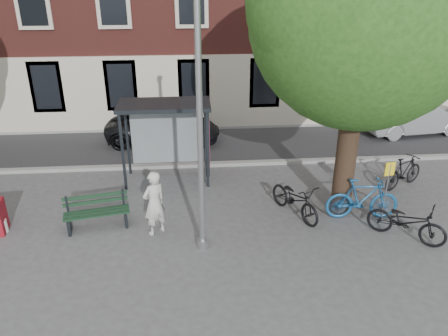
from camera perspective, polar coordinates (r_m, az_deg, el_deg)
name	(u,v)px	position (r m, az deg, el deg)	size (l,w,h in m)	color
ground	(203,248)	(11.13, -2.78, -10.34)	(90.00, 90.00, 0.00)	#4C4C4F
road	(196,146)	(17.34, -3.65, 2.94)	(40.00, 4.00, 0.01)	#28282B
curb_near	(198,165)	(15.48, -3.48, 0.43)	(40.00, 0.25, 0.12)	gray
curb_far	(195,128)	(19.20, -3.80, 5.27)	(40.00, 0.25, 0.12)	gray
lamppost	(200,144)	(9.81, -3.11, 3.14)	(0.28, 0.35, 6.11)	#9EA0A3
tree_right	(368,4)	(11.37, 18.26, 19.64)	(5.76, 5.60, 8.20)	black
bus_shelter	(178,123)	(13.97, -6.08, 5.83)	(2.85, 1.45, 2.62)	#1E2328
painter	(154,203)	(11.38, -9.09, -4.55)	(0.65, 0.42, 1.77)	silver
bench	(97,214)	(12.22, -16.27, -5.73)	(1.77, 0.87, 0.88)	#1E2328
bike_a	(407,221)	(12.11, 22.74, -6.44)	(0.69, 1.97, 1.03)	black
bike_b	(362,199)	(12.62, 17.62, -3.86)	(0.57, 2.02, 1.21)	#1A5894
bike_c	(295,199)	(12.36, 9.26, -4.01)	(0.69, 1.99, 1.04)	black
bike_d	(404,172)	(14.94, 22.44, -0.47)	(0.49, 1.74, 1.04)	black
car_dark	(164,128)	(17.64, -7.89, 5.25)	(2.06, 4.47, 1.24)	black
car_silver	(415,117)	(20.16, 23.72, 6.17)	(1.55, 4.44, 1.46)	#93969A
bucket_c	(2,226)	(13.02, -27.02, -6.77)	(0.28, 0.28, 0.36)	white
notice_sign	(388,180)	(12.54, 20.64, -1.44)	(0.29, 0.08, 1.71)	#9EA0A3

